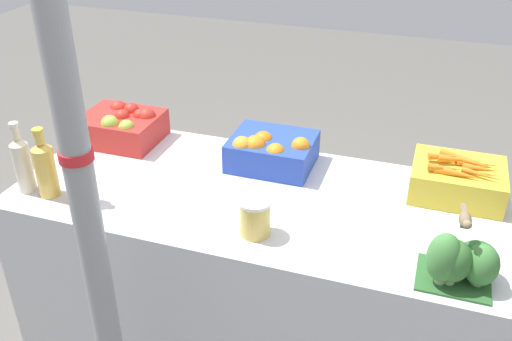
{
  "coord_description": "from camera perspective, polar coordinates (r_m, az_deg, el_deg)",
  "views": [
    {
      "loc": [
        0.59,
        -1.74,
        1.94
      ],
      "look_at": [
        0.0,
        0.0,
        0.89
      ],
      "focal_mm": 40.0,
      "sensor_mm": 36.0,
      "label": 1
    }
  ],
  "objects": [
    {
      "name": "support_pole",
      "position": [
        1.62,
        -16.97,
        -1.96
      ],
      "size": [
        0.09,
        0.09,
        2.25
      ],
      "color": "gray",
      "rests_on": "ground_plane"
    },
    {
      "name": "orange_crate",
      "position": [
        2.33,
        1.52,
        2.02
      ],
      "size": [
        0.34,
        0.28,
        0.16
      ],
      "color": "#2847B7",
      "rests_on": "market_table"
    },
    {
      "name": "juice_bottle_golden",
      "position": [
        2.24,
        -20.32,
        0.26
      ],
      "size": [
        0.08,
        0.08,
        0.28
      ],
      "color": "gold",
      "rests_on": "market_table"
    },
    {
      "name": "broccoli_pile",
      "position": [
        1.82,
        20.04,
        -8.58
      ],
      "size": [
        0.23,
        0.18,
        0.18
      ],
      "color": "#2D602D",
      "rests_on": "market_table"
    },
    {
      "name": "ground_plane",
      "position": [
        2.68,
        0.0,
        -16.71
      ],
      "size": [
        10.0,
        10.0,
        0.0
      ],
      "primitive_type": "plane",
      "color": "#605E59"
    },
    {
      "name": "apple_crate",
      "position": [
        2.6,
        -13.17,
        4.38
      ],
      "size": [
        0.34,
        0.28,
        0.16
      ],
      "color": "red",
      "rests_on": "market_table"
    },
    {
      "name": "pickle_jar",
      "position": [
        1.92,
        -0.11,
        -4.68
      ],
      "size": [
        0.11,
        0.11,
        0.13
      ],
      "color": "#DBBC56",
      "rests_on": "market_table"
    },
    {
      "name": "juice_bottle_amber",
      "position": [
        2.18,
        -17.89,
        -0.11
      ],
      "size": [
        0.06,
        0.06,
        0.28
      ],
      "color": "gold",
      "rests_on": "market_table"
    },
    {
      "name": "juice_bottle_cloudy",
      "position": [
        2.3,
        -22.33,
        0.71
      ],
      "size": [
        0.07,
        0.07,
        0.28
      ],
      "color": "beige",
      "rests_on": "market_table"
    },
    {
      "name": "market_table",
      "position": [
        2.4,
        0.0,
        -10.25
      ],
      "size": [
        1.84,
        0.8,
        0.79
      ],
      "primitive_type": "cube",
      "color": "silver",
      "rests_on": "ground_plane"
    },
    {
      "name": "carrot_crate",
      "position": [
        2.26,
        19.53,
        -0.81
      ],
      "size": [
        0.34,
        0.28,
        0.16
      ],
      "color": "gold",
      "rests_on": "market_table"
    },
    {
      "name": "sparrow_bird",
      "position": [
        1.76,
        20.21,
        -4.69
      ],
      "size": [
        0.04,
        0.14,
        0.05
      ],
      "rotation": [
        0.0,
        0.0,
        -1.46
      ],
      "color": "#4C3D2D",
      "rests_on": "broccoli_pile"
    }
  ]
}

